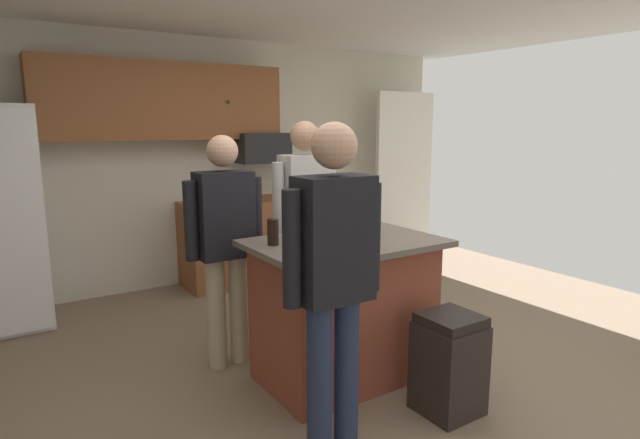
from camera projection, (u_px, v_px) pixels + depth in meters
name	position (u px, v px, depth m)	size (l,w,h in m)	color
floor	(352.00, 379.00, 3.54)	(7.04, 7.04, 0.00)	#7F6B56
back_wall	(199.00, 162.00, 5.61)	(6.40, 0.10, 2.60)	beige
french_door_window_panel	(404.00, 171.00, 6.71)	(0.90, 0.06, 2.00)	white
cabinet_run_upper	(164.00, 101.00, 5.11)	(2.40, 0.38, 0.75)	brown
cabinet_run_lower	(264.00, 238.00, 5.82)	(1.80, 0.63, 0.90)	brown
microwave_over_range	(261.00, 148.00, 5.66)	(0.56, 0.40, 0.32)	black
kitchen_island	(344.00, 309.00, 3.50)	(1.23, 0.84, 0.96)	brown
person_elder_center	(334.00, 269.00, 2.59)	(0.57, 0.23, 1.72)	#232D4C
person_guest_left	(305.00, 214.00, 4.11)	(0.57, 0.23, 1.73)	#232D4C
person_host_foreground	(225.00, 236.00, 3.61)	(0.57, 0.22, 1.64)	tan
mug_blue_stoneware	(313.00, 248.00, 3.00)	(0.13, 0.08, 0.10)	#4C6B99
tumbler_amber	(371.00, 235.00, 3.21)	(0.07, 0.07, 0.15)	black
glass_stout_tall	(289.00, 227.00, 3.42)	(0.07, 0.07, 0.17)	black
glass_short_whisky	(273.00, 232.00, 3.26)	(0.07, 0.07, 0.17)	black
mug_ceramic_white	(349.00, 234.00, 3.35)	(0.13, 0.09, 0.11)	white
glass_dark_ale	(342.00, 226.00, 3.56)	(0.06, 0.06, 0.12)	black
trash_bin	(449.00, 364.00, 3.10)	(0.34, 0.34, 0.61)	black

